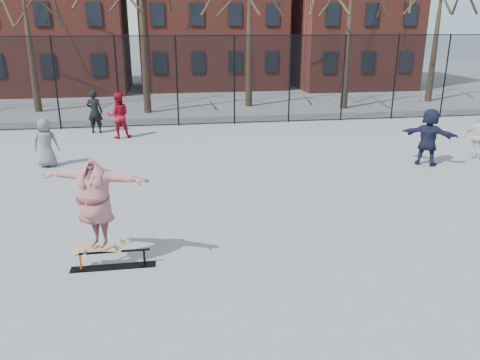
{
  "coord_description": "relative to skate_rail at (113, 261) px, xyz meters",
  "views": [
    {
      "loc": [
        -1.84,
        -8.42,
        4.48
      ],
      "look_at": [
        -0.31,
        1.5,
        1.1
      ],
      "focal_mm": 35.0,
      "sensor_mm": 36.0,
      "label": 1
    }
  ],
  "objects": [
    {
      "name": "ground",
      "position": [
        3.04,
        0.11,
        -0.14
      ],
      "size": [
        100.0,
        100.0,
        0.0
      ],
      "primitive_type": "plane",
      "color": "slate"
    },
    {
      "name": "skate_rail",
      "position": [
        0.0,
        0.0,
        0.0
      ],
      "size": [
        1.61,
        0.25,
        0.35
      ],
      "color": "black",
      "rests_on": "ground"
    },
    {
      "name": "skateboard",
      "position": [
        -0.22,
        0.0,
        0.27
      ],
      "size": [
        0.86,
        0.2,
        0.1
      ],
      "primitive_type": null,
      "color": "#A66D42",
      "rests_on": "skate_rail"
    },
    {
      "name": "skater",
      "position": [
        -0.22,
        -0.0,
        1.17
      ],
      "size": [
        2.17,
        1.24,
        1.71
      ],
      "primitive_type": "imported",
      "rotation": [
        0.0,
        0.0,
        -0.34
      ],
      "color": "#65327E",
      "rests_on": "skateboard"
    },
    {
      "name": "bystander_grey",
      "position": [
        -2.79,
        7.21,
        0.66
      ],
      "size": [
        0.8,
        0.53,
        1.6
      ],
      "primitive_type": "imported",
      "rotation": [
        0.0,
        0.0,
        3.11
      ],
      "color": "#595A5E",
      "rests_on": "ground"
    },
    {
      "name": "bystander_black",
      "position": [
        -1.89,
        12.11,
        0.78
      ],
      "size": [
        0.74,
        0.57,
        1.83
      ],
      "primitive_type": "imported",
      "rotation": [
        0.0,
        0.0,
        2.93
      ],
      "color": "black",
      "rests_on": "ground"
    },
    {
      "name": "bystander_red",
      "position": [
        -0.81,
        11.02,
        0.79
      ],
      "size": [
        0.96,
        0.79,
        1.85
      ],
      "primitive_type": "imported",
      "rotation": [
        0.0,
        0.0,
        3.24
      ],
      "color": "maroon",
      "rests_on": "ground"
    },
    {
      "name": "bystander_white",
      "position": [
        11.66,
        5.9,
        0.62
      ],
      "size": [
        0.95,
        0.79,
        1.52
      ],
      "primitive_type": "imported",
      "rotation": [
        0.0,
        0.0,
        2.58
      ],
      "color": "silver",
      "rests_on": "ground"
    },
    {
      "name": "bystander_navy",
      "position": [
        9.57,
        5.51,
        0.81
      ],
      "size": [
        1.72,
        1.54,
        1.89
      ],
      "primitive_type": "imported",
      "rotation": [
        0.0,
        0.0,
        2.46
      ],
      "color": "#1A1D35",
      "rests_on": "ground"
    },
    {
      "name": "fence",
      "position": [
        3.02,
        13.11,
        1.92
      ],
      "size": [
        34.03,
        0.07,
        4.0
      ],
      "color": "black",
      "rests_on": "ground"
    }
  ]
}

